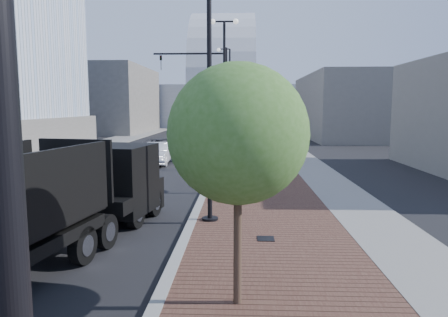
{
  "coord_description": "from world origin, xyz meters",
  "views": [
    {
      "loc": [
        1.66,
        -3.78,
        3.99
      ],
      "look_at": [
        1.0,
        12.0,
        2.0
      ],
      "focal_mm": 33.04,
      "sensor_mm": 36.0,
      "label": 1
    }
  ],
  "objects_px": {
    "white_sedan": "(158,153)",
    "pedestrian": "(285,150)",
    "dark_car_mid": "(155,148)",
    "dump_truck": "(60,208)"
  },
  "relations": [
    {
      "from": "white_sedan",
      "to": "pedestrian",
      "type": "xyz_separation_m",
      "value": [
        8.84,
        -0.11,
        0.29
      ]
    },
    {
      "from": "dark_car_mid",
      "to": "pedestrian",
      "type": "xyz_separation_m",
      "value": [
        9.91,
        -4.24,
        0.33
      ]
    },
    {
      "from": "dump_truck",
      "to": "white_sedan",
      "type": "distance_m",
      "value": 17.9
    },
    {
      "from": "white_sedan",
      "to": "pedestrian",
      "type": "distance_m",
      "value": 8.85
    },
    {
      "from": "white_sedan",
      "to": "dark_car_mid",
      "type": "distance_m",
      "value": 4.27
    },
    {
      "from": "dump_truck",
      "to": "dark_car_mid",
      "type": "height_order",
      "value": "dump_truck"
    },
    {
      "from": "dump_truck",
      "to": "pedestrian",
      "type": "height_order",
      "value": "dump_truck"
    },
    {
      "from": "pedestrian",
      "to": "dark_car_mid",
      "type": "bearing_deg",
      "value": -35.38
    },
    {
      "from": "dark_car_mid",
      "to": "white_sedan",
      "type": "bearing_deg",
      "value": -58.22
    },
    {
      "from": "dump_truck",
      "to": "dark_car_mid",
      "type": "distance_m",
      "value": 22.1
    }
  ]
}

